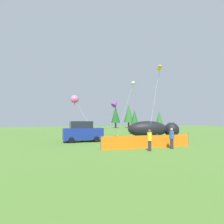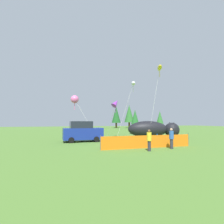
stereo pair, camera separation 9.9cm
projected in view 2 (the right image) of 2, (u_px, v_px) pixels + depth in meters
The scene contains 15 objects.
ground_plane at pixel (129, 144), 16.92m from camera, with size 120.00×120.00×0.00m, color #4C752D.
parked_car at pixel (83, 132), 18.70m from camera, with size 4.27×2.00×2.20m.
folding_chair at pixel (158, 137), 18.50m from camera, with size 0.67×0.67×0.85m.
inflatable_cat at pixel (153, 130), 23.73m from camera, with size 7.19×3.25×2.22m.
safety_fence at pixel (148, 142), 14.32m from camera, with size 8.04×0.27×1.14m.
spectator_in_white_shirt at pixel (171, 138), 13.90m from camera, with size 0.36×0.36×1.64m.
spectator_in_yellow_shirt at pixel (149, 139), 12.85m from camera, with size 0.34×0.34×1.58m.
kite_yellow_hero at pixel (160, 68), 24.61m from camera, with size 3.31×3.10×10.19m.
kite_white_ghost at pixel (133, 84), 25.93m from camera, with size 3.02×2.00×8.25m.
kite_purple_delta at pixel (116, 103), 23.00m from camera, with size 1.44×2.96×5.24m.
kite_pink_octopus at pixel (75, 99), 21.26m from camera, with size 3.28×1.17×5.36m.
horizon_tree_east at pixel (135, 117), 51.02m from camera, with size 2.32×2.32×5.54m.
horizon_tree_west at pixel (160, 117), 58.61m from camera, with size 2.36×2.36×5.63m.
horizon_tree_mid at pixel (129, 114), 57.81m from camera, with size 3.21×3.21×7.67m.
horizon_tree_northeast at pixel (116, 115), 57.16m from camera, with size 2.95×2.95×7.05m.
Camera 2 is at (-6.15, -16.00, 2.20)m, focal length 28.00 mm.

